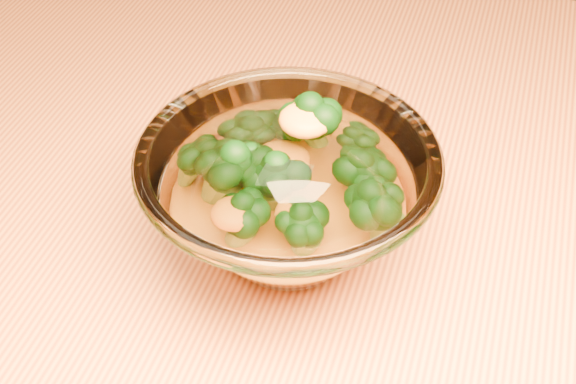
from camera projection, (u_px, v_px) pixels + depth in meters
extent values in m
cube|color=#C97A3C|center=(397.00, 268.00, 0.58)|extent=(1.20, 0.80, 0.04)
cylinder|color=brown|center=(62.00, 194.00, 1.19)|extent=(0.06, 0.06, 0.71)
ellipsoid|color=white|center=(288.00, 237.00, 0.57)|extent=(0.09, 0.09, 0.02)
torus|color=white|center=(288.00, 158.00, 0.52)|extent=(0.20, 0.20, 0.01)
ellipsoid|color=orange|center=(288.00, 217.00, 0.55)|extent=(0.11, 0.11, 0.03)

